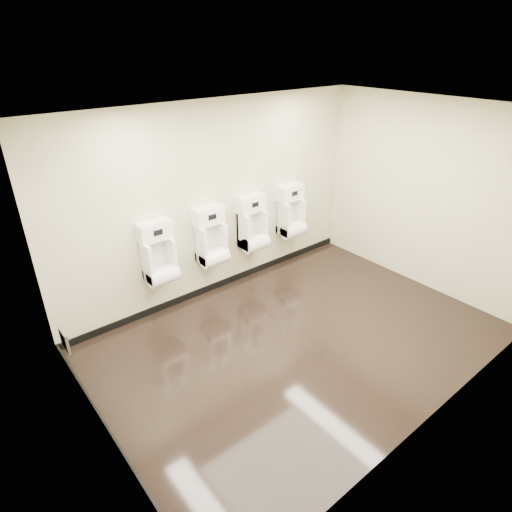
{
  "coord_description": "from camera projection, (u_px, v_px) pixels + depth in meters",
  "views": [
    {
      "loc": [
        -3.22,
        -3.07,
        3.49
      ],
      "look_at": [
        -0.27,
        0.55,
        1.09
      ],
      "focal_mm": 30.0,
      "sensor_mm": 36.0,
      "label": 1
    }
  ],
  "objects": [
    {
      "name": "ground",
      "position": [
        299.0,
        340.0,
        5.52
      ],
      "size": [
        5.0,
        3.5,
        0.0
      ],
      "primitive_type": "cube",
      "color": "black",
      "rests_on": "ground"
    },
    {
      "name": "ceiling",
      "position": [
        312.0,
        115.0,
        4.24
      ],
      "size": [
        5.0,
        3.5,
        0.0
      ],
      "primitive_type": "cube",
      "color": "white"
    },
    {
      "name": "back_wall",
      "position": [
        218.0,
        201.0,
        6.09
      ],
      "size": [
        5.0,
        0.02,
        2.8
      ],
      "primitive_type": "cube",
      "color": "beige",
      "rests_on": "ground"
    },
    {
      "name": "front_wall",
      "position": [
        449.0,
        310.0,
        3.67
      ],
      "size": [
        5.0,
        0.02,
        2.8
      ],
      "primitive_type": "cube",
      "color": "beige",
      "rests_on": "ground"
    },
    {
      "name": "left_wall",
      "position": [
        87.0,
        325.0,
        3.48
      ],
      "size": [
        0.02,
        3.5,
        2.8
      ],
      "primitive_type": "cube",
      "color": "beige",
      "rests_on": "ground"
    },
    {
      "name": "right_wall",
      "position": [
        426.0,
        196.0,
        6.28
      ],
      "size": [
        0.02,
        3.5,
        2.8
      ],
      "primitive_type": "cube",
      "color": "beige",
      "rests_on": "ground"
    },
    {
      "name": "tile_overlay_left",
      "position": [
        87.0,
        325.0,
        3.48
      ],
      "size": [
        0.01,
        3.5,
        2.8
      ],
      "primitive_type": "cube",
      "color": "white",
      "rests_on": "ground"
    },
    {
      "name": "skirting_back",
      "position": [
        222.0,
        283.0,
        6.7
      ],
      "size": [
        5.0,
        0.02,
        0.1
      ],
      "primitive_type": "cube",
      "color": "black",
      "rests_on": "ground"
    },
    {
      "name": "skirting_left",
      "position": [
        113.0,
        439.0,
        4.1
      ],
      "size": [
        0.02,
        3.5,
        0.1
      ],
      "primitive_type": "cube",
      "color": "black",
      "rests_on": "ground"
    },
    {
      "name": "access_panel",
      "position": [
        64.0,
        340.0,
        4.73
      ],
      "size": [
        0.04,
        0.25,
        0.25
      ],
      "color": "#9E9EA3",
      "rests_on": "left_wall"
    },
    {
      "name": "urinal_0",
      "position": [
        159.0,
        257.0,
        5.61
      ],
      "size": [
        0.45,
        0.34,
        0.84
      ],
      "color": "white",
      "rests_on": "back_wall"
    },
    {
      "name": "urinal_1",
      "position": [
        211.0,
        241.0,
        6.07
      ],
      "size": [
        0.45,
        0.34,
        0.84
      ],
      "color": "white",
      "rests_on": "back_wall"
    },
    {
      "name": "urinal_2",
      "position": [
        253.0,
        227.0,
        6.5
      ],
      "size": [
        0.45,
        0.34,
        0.84
      ],
      "color": "white",
      "rests_on": "back_wall"
    },
    {
      "name": "urinal_3",
      "position": [
        291.0,
        215.0,
        6.95
      ],
      "size": [
        0.45,
        0.34,
        0.84
      ],
      "color": "white",
      "rests_on": "back_wall"
    }
  ]
}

